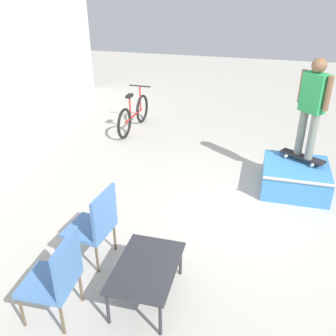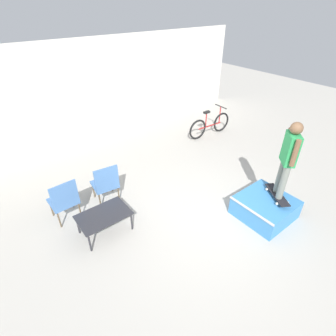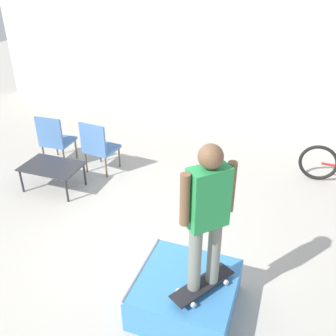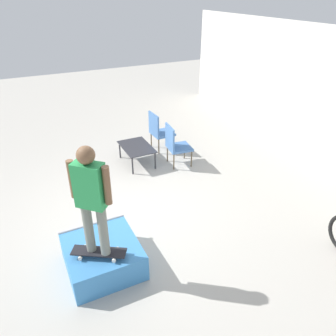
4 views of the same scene
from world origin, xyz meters
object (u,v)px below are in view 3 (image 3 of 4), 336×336
at_px(skateboard_on_ramp, 203,284).
at_px(skate_ramp_box, 185,293).
at_px(coffee_table, 52,168).
at_px(person_skater, 207,210).
at_px(patio_chair_right, 98,145).
at_px(patio_chair_left, 55,138).

bearing_deg(skateboard_on_ramp, skate_ramp_box, 99.21).
xyz_separation_m(skate_ramp_box, coffee_table, (-2.89, 1.66, 0.18)).
distance_m(person_skater, coffee_table, 3.71).
relative_size(person_skater, patio_chair_right, 1.61).
height_order(patio_chair_left, patio_chair_right, same).
bearing_deg(skate_ramp_box, patio_chair_left, 143.80).
distance_m(skateboard_on_ramp, patio_chair_left, 4.37).
relative_size(skate_ramp_box, person_skater, 0.68).
relative_size(skate_ramp_box, patio_chair_left, 1.10).
relative_size(coffee_table, patio_chair_left, 0.99).
distance_m(coffee_table, patio_chair_left, 0.93).
height_order(skate_ramp_box, coffee_table, skate_ramp_box).
height_order(skateboard_on_ramp, coffee_table, skateboard_on_ramp).
bearing_deg(patio_chair_right, patio_chair_left, 6.30).
xyz_separation_m(skateboard_on_ramp, patio_chair_left, (-3.56, 2.54, 0.03)).
relative_size(skateboard_on_ramp, patio_chair_right, 0.76).
bearing_deg(person_skater, skate_ramp_box, 112.04).
relative_size(skate_ramp_box, patio_chair_right, 1.10).
relative_size(patio_chair_left, patio_chair_right, 1.00).
height_order(skate_ramp_box, patio_chair_left, patio_chair_left).
distance_m(skate_ramp_box, patio_chair_right, 3.47).
bearing_deg(coffee_table, person_skater, -29.45).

